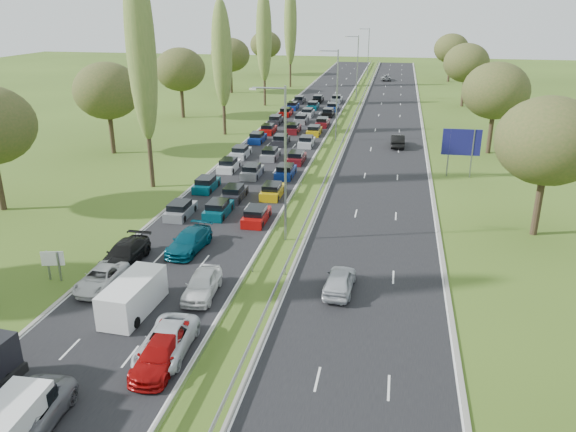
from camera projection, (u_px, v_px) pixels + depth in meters
The scene contains 23 objects.
ground at pixel (337, 138), 78.33m from camera, with size 260.00×260.00×0.00m, color #365019.
near_carriageway at pixel (293, 132), 81.83m from camera, with size 10.50×215.00×0.04m, color black.
far_carriageway at pixel (387, 136), 79.42m from camera, with size 10.50×215.00×0.04m, color black.
central_reservation at pixel (339, 130), 80.43m from camera, with size 2.36×215.00×0.32m.
lamp_columns at pixel (337, 96), 74.37m from camera, with size 0.18×140.18×12.00m.
poplar_row at pixel (194, 50), 65.94m from camera, with size 2.80×127.80×22.44m.
woodland_left at pixel (93, 95), 64.40m from camera, with size 8.00×166.00×11.10m.
woodland_right at pixel (507, 102), 59.89m from camera, with size 8.00×153.00×11.10m.
traffic_queue_fill at pixel (286, 136), 77.17m from camera, with size 9.13×67.87×0.80m.
near_car_2 at pixel (101, 278), 36.72m from camera, with size 2.16×4.68×1.30m, color silver.
near_car_3 at pixel (125, 254), 40.00m from camera, with size 2.18×5.36×1.55m, color black.
near_car_6 at pixel (25, 418), 24.17m from camera, with size 2.51×5.45×1.51m, color slate.
near_car_7 at pixel (189, 241), 42.18m from camera, with size 2.12×5.21×1.51m, color #054154.
near_car_10 at pixel (166, 342), 29.67m from camera, with size 2.39×5.18×1.44m, color silver.
near_car_11 at pixel (160, 355), 28.60m from camera, with size 1.93×4.76×1.38m, color #930909.
near_car_12 at pixel (202, 284), 35.64m from camera, with size 1.85×4.59×1.56m, color white.
far_car_0 at pixel (340, 281), 36.13m from camera, with size 1.80×4.48×1.53m, color #B4B7BF.
far_car_1 at pixel (398, 140), 73.04m from camera, with size 1.71×4.89×1.61m, color black.
far_car_2 at pixel (386, 78), 136.63m from camera, with size 2.27×4.93×1.37m, color gray.
white_van_front at pixel (7, 430), 23.11m from camera, with size 1.93×4.93×1.98m.
white_van_rear at pixel (135, 294), 33.79m from camera, with size 2.05×5.23×2.10m.
info_sign at pixel (53, 262), 37.42m from camera, with size 1.48×0.46×2.10m.
direction_sign at pixel (461, 144), 59.29m from camera, with size 4.00×0.20×5.20m.
Camera 1 is at (12.49, 2.97, 17.47)m, focal length 35.00 mm.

